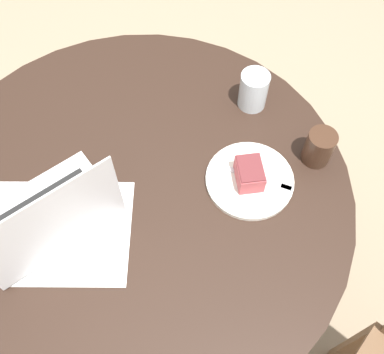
% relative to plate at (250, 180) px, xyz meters
% --- Properties ---
extents(ground_plane, '(12.00, 12.00, 0.00)m').
position_rel_plate_xyz_m(ground_plane, '(-0.24, -0.15, -0.73)').
color(ground_plane, gray).
extents(dining_table, '(1.07, 1.07, 0.72)m').
position_rel_plate_xyz_m(dining_table, '(-0.24, -0.15, -0.18)').
color(dining_table, black).
rests_on(dining_table, ground_plane).
extents(paper_document, '(0.42, 0.38, 0.00)m').
position_rel_plate_xyz_m(paper_document, '(-0.34, -0.32, -0.00)').
color(paper_document, white).
rests_on(paper_document, dining_table).
extents(plate, '(0.22, 0.22, 0.01)m').
position_rel_plate_xyz_m(plate, '(0.00, 0.00, 0.00)').
color(plate, silver).
rests_on(plate, dining_table).
extents(cake_slice, '(0.10, 0.10, 0.06)m').
position_rel_plate_xyz_m(cake_slice, '(-0.00, -0.00, 0.03)').
color(cake_slice, '#B74C51').
rests_on(cake_slice, plate).
extents(fork, '(0.17, 0.04, 0.00)m').
position_rel_plate_xyz_m(fork, '(0.04, 0.01, 0.01)').
color(fork, silver).
rests_on(fork, plate).
extents(coffee_glass, '(0.07, 0.07, 0.09)m').
position_rel_plate_xyz_m(coffee_glass, '(0.12, 0.14, 0.04)').
color(coffee_glass, '#3D2619').
rests_on(coffee_glass, dining_table).
extents(water_glass, '(0.08, 0.08, 0.11)m').
position_rel_plate_xyz_m(water_glass, '(-0.09, 0.23, 0.05)').
color(water_glass, silver).
rests_on(water_glass, dining_table).
extents(laptop, '(0.32, 0.37, 0.25)m').
position_rel_plate_xyz_m(laptop, '(-0.36, -0.32, 0.04)').
color(laptop, silver).
rests_on(laptop, dining_table).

